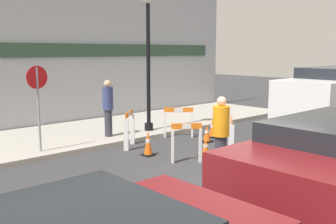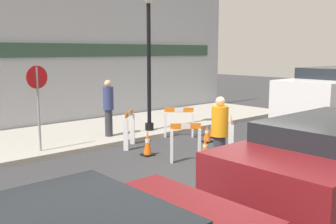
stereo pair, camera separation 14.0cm
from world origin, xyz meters
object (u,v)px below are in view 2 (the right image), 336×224
(person_pedestrian, at_px, (108,106))
(stop_sign, at_px, (38,94))
(person_worker, at_px, (220,132))
(streetlamp_post, at_px, (149,41))

(person_pedestrian, bearing_deg, stop_sign, -21.10)
(stop_sign, xyz_separation_m, person_pedestrian, (2.39, 0.34, -0.56))
(person_worker, relative_size, person_pedestrian, 0.99)
(person_worker, distance_m, person_pedestrian, 4.41)
(stop_sign, bearing_deg, person_worker, 116.39)
(streetlamp_post, xyz_separation_m, person_worker, (-1.39, -4.28, -2.17))
(person_worker, xyz_separation_m, person_pedestrian, (-0.14, 4.41, 0.15))
(streetlamp_post, distance_m, stop_sign, 4.19)
(streetlamp_post, distance_m, person_worker, 5.00)
(stop_sign, height_order, person_worker, stop_sign)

